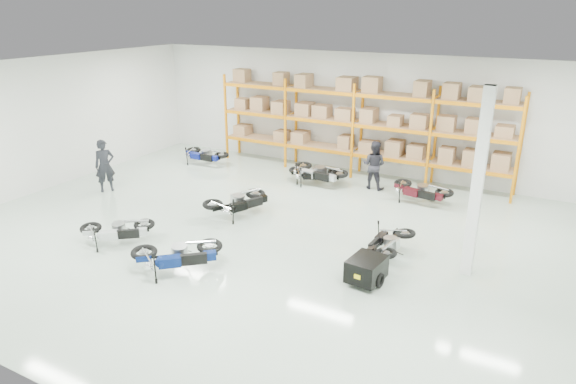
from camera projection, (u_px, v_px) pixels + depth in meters
The scene contains 14 objects.
room at pixel (269, 160), 13.56m from camera, with size 18.00×18.00×18.00m.
pallet_rack at pixel (358, 116), 18.89m from camera, with size 11.28×0.98×3.62m.
structural_column at pixel (477, 185), 11.65m from camera, with size 0.25×0.25×4.50m, color white.
moto_blue_centre at pixel (177, 250), 12.30m from camera, with size 0.84×1.89×1.16m, color #081951, non-canonical shape.
moto_silver_left at pixel (116, 226), 13.75m from camera, with size 0.75×1.69×1.03m, color #B8BCBF, non-canonical shape.
moto_black_far_left at pixel (239, 198), 15.64m from camera, with size 0.82×1.85×1.13m, color black, non-canonical shape.
moto_touring_right at pixel (389, 238), 13.09m from camera, with size 0.73×1.63×1.00m, color black, non-canonical shape.
trailer at pixel (366, 269), 11.81m from camera, with size 0.81×1.54×0.64m.
moto_back_a at pixel (204, 152), 20.72m from camera, with size 0.78×1.76×1.07m, color navy, non-canonical shape.
moto_back_b at pixel (317, 169), 18.40m from camera, with size 0.84×1.90×1.16m, color #B6BBC0, non-canonical shape.
moto_back_c at pixel (316, 170), 18.43m from camera, with size 0.76×1.70×1.04m, color black, non-canonical shape.
moto_back_d at pixel (420, 187), 16.68m from camera, with size 0.78×1.75×1.07m, color #460E17, non-canonical shape.
person_left at pixel (105, 166), 17.61m from camera, with size 0.66×0.44×1.82m, color black.
person_back at pixel (374, 165), 17.87m from camera, with size 0.84×0.65×1.72m, color #23222A.
Camera 1 is at (6.65, -11.23, 6.08)m, focal length 32.00 mm.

